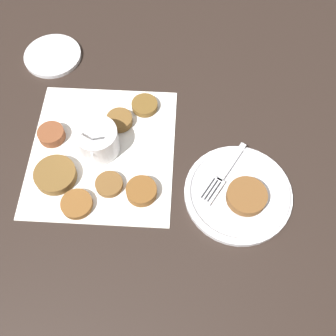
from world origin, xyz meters
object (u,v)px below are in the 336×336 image
extra_saucer (53,56)px  serving_plate (238,193)px  fritter_on_plate (247,196)px  fork (219,178)px  sauce_bowl (98,141)px

extra_saucer → serving_plate: bearing=53.2°
serving_plate → fritter_on_plate: (0.01, 0.01, 0.02)m
fork → serving_plate: bearing=57.3°
sauce_bowl → fritter_on_plate: (0.10, 0.31, -0.00)m
sauce_bowl → serving_plate: sauce_bowl is taller
fritter_on_plate → extra_saucer: 0.58m
fork → extra_saucer: fork is taller
sauce_bowl → fork: sauce_bowl is taller
serving_plate → fritter_on_plate: size_ratio=2.74×
fork → extra_saucer: size_ratio=1.12×
serving_plate → extra_saucer: 0.56m
fritter_on_plate → extra_saucer: fritter_on_plate is taller
sauce_bowl → fritter_on_plate: size_ratio=1.59×
fritter_on_plate → fork: bearing=-127.2°
serving_plate → extra_saucer: size_ratio=1.56×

